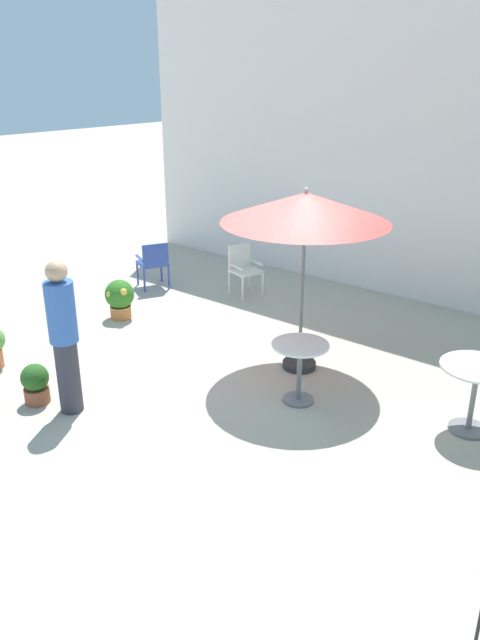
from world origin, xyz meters
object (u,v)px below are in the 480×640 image
at_px(cafe_table_1, 475,386).
at_px(patio_chair_1, 153,261).
at_px(potted_plant_1, 36,383).
at_px(patio_umbrella_0, 305,209).
at_px(cafe_table_0, 300,362).
at_px(potted_plant_4, 120,297).
at_px(patio_chair_0, 243,266).
at_px(standing_person, 64,336).

xyz_separation_m(cafe_table_1, patio_chair_1, (-6.08, 1.12, -0.05)).
bearing_deg(potted_plant_1, patio_umbrella_0, 55.06).
height_order(cafe_table_0, potted_plant_1, cafe_table_0).
height_order(patio_umbrella_0, potted_plant_4, patio_umbrella_0).
relative_size(cafe_table_1, patio_chair_0, 0.90).
relative_size(patio_chair_0, potted_plant_1, 1.77).
xyz_separation_m(potted_plant_1, potted_plant_4, (-1.27, 2.39, 0.09)).
distance_m(patio_chair_0, potted_plant_4, 2.24).
bearing_deg(potted_plant_1, patio_chair_0, 95.88).
relative_size(cafe_table_0, patio_chair_1, 0.88).
bearing_deg(potted_plant_1, standing_person, 17.49).
xyz_separation_m(patio_chair_1, potted_plant_1, (1.90, -3.72, -0.25)).
bearing_deg(potted_plant_4, cafe_table_1, 2.23).
bearing_deg(patio_chair_0, standing_person, -77.92).
height_order(cafe_table_1, potted_plant_4, cafe_table_1).
bearing_deg(cafe_table_0, patio_chair_0, 138.57).
height_order(cafe_table_0, cafe_table_1, cafe_table_1).
distance_m(patio_umbrella_0, potted_plant_4, 3.63).
bearing_deg(potted_plant_4, patio_chair_1, 115.12).
xyz_separation_m(cafe_table_0, standing_person, (-1.92, -1.82, 0.42)).
relative_size(cafe_table_1, potted_plant_1, 1.60).
height_order(patio_umbrella_0, potted_plant_1, patio_umbrella_0).
bearing_deg(patio_chair_1, standing_person, -56.53).
bearing_deg(standing_person, potted_plant_4, 127.80).
bearing_deg(patio_chair_0, cafe_table_0, -41.43).
distance_m(potted_plant_1, potted_plant_4, 2.71).
relative_size(patio_chair_0, patio_chair_1, 1.02).
bearing_deg(potted_plant_4, patio_umbrella_0, 5.84).
xyz_separation_m(patio_umbrella_0, potted_plant_1, (-1.89, -2.71, -1.85)).
bearing_deg(cafe_table_0, patio_chair_1, 157.67).
xyz_separation_m(cafe_table_0, patio_chair_1, (-4.28, 1.76, -0.01)).
distance_m(cafe_table_1, potted_plant_1, 4.93).
bearing_deg(potted_plant_4, potted_plant_1, -61.92).
height_order(cafe_table_1, potted_plant_1, cafe_table_1).
relative_size(patio_umbrella_0, cafe_table_1, 3.02).
bearing_deg(standing_person, cafe_table_1, 33.40).
relative_size(patio_chair_1, potted_plant_4, 1.36).
relative_size(patio_umbrella_0, cafe_table_0, 3.19).
bearing_deg(patio_umbrella_0, cafe_table_0, -56.85).
bearing_deg(patio_chair_1, patio_umbrella_0, -14.92).
bearing_deg(patio_chair_1, cafe_table_0, -22.33).
relative_size(patio_chair_0, standing_person, 0.48).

